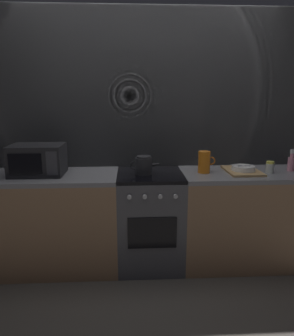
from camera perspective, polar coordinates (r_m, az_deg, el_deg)
name	(u,v)px	position (r m, az deg, el deg)	size (l,w,h in m)	color
ground_plane	(150,262)	(3.19, 0.54, -16.83)	(8.00, 8.00, 0.00)	#47423D
back_wall	(148,136)	(3.12, 0.21, 5.83)	(3.60, 0.05, 2.40)	gray
counter_left	(54,221)	(3.08, -16.65, -9.31)	(1.20, 0.60, 0.90)	#997251
stove_unit	(150,219)	(3.00, 0.56, -9.37)	(0.60, 0.63, 0.90)	#4C4C51
counter_right	(243,217)	(3.18, 17.16, -8.61)	(1.20, 0.60, 0.90)	#997251
microwave	(38,160)	(2.95, -19.37, 1.44)	(0.46, 0.35, 0.27)	black
kettle	(144,165)	(2.81, -0.59, 0.50)	(0.28, 0.15, 0.17)	#262628
pitcher	(204,162)	(2.90, 10.46, 1.07)	(0.16, 0.11, 0.20)	orange
dish_pile	(243,170)	(3.02, 17.10, -0.30)	(0.30, 0.40, 0.07)	tan
spice_jar	(270,167)	(3.09, 21.56, 0.15)	(0.08, 0.08, 0.10)	silver
spray_bottle	(291,163)	(3.23, 24.89, 0.90)	(0.08, 0.06, 0.20)	pink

